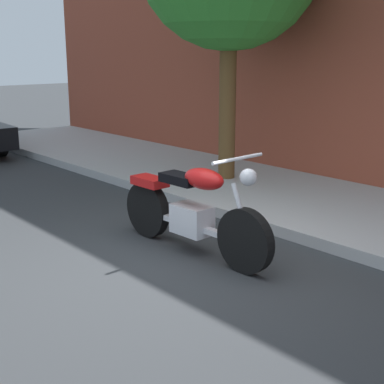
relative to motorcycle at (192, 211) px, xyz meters
The scene contains 3 objects.
ground_plane 0.67m from the motorcycle, 57.41° to the right, with size 60.00×60.00×0.00m, color #303335.
sidewalk 2.46m from the motorcycle, 84.10° to the left, with size 19.14×2.63×0.14m, color #A9A9A9.
motorcycle is the anchor object (origin of this frame).
Camera 1 is at (4.02, -3.38, 2.17)m, focal length 51.33 mm.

